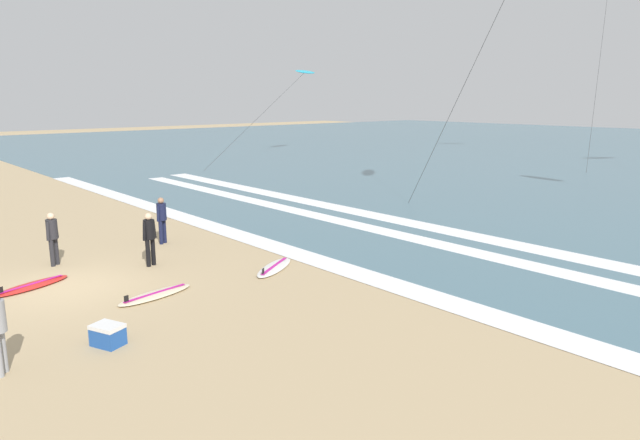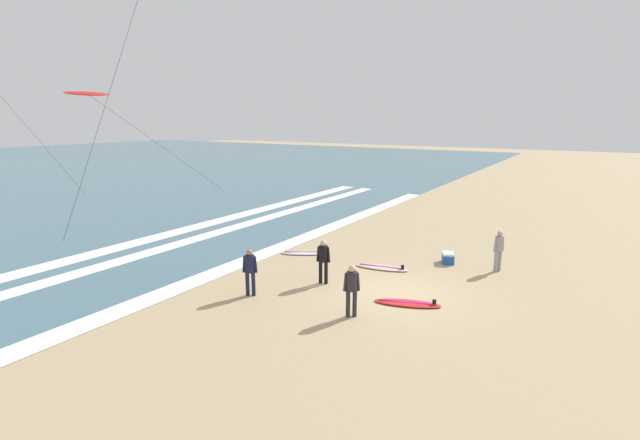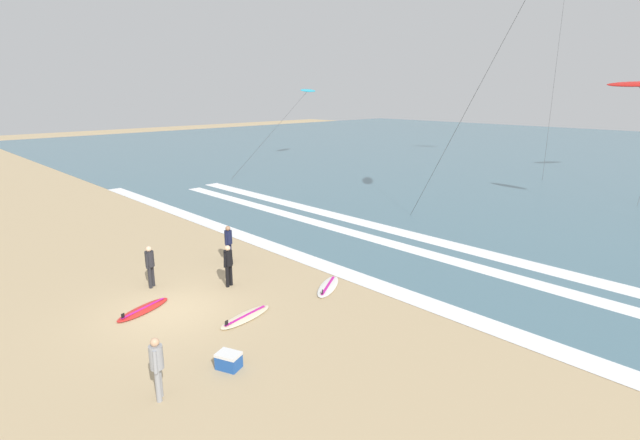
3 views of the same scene
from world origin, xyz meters
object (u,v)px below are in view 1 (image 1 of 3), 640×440
surfer_foreground_main (149,234)px  surfboard_right_spare (274,267)px  surfer_left_near (162,216)px  surfer_right_near (52,234)px  cooler_box (108,335)px  surfboard_foreground_flat (32,286)px  surfboard_near_water (155,295)px  kite_cyan_low_near (305,72)px

surfer_foreground_main → surfboard_right_spare: (2.68, 2.56, -0.91)m
surfer_foreground_main → surfer_left_near: 2.67m
surfer_foreground_main → surfboard_right_spare: 3.82m
surfer_right_near → surfer_left_near: 3.63m
cooler_box → surfboard_foreground_flat: bearing=-178.1°
surfboard_near_water → surfboard_right_spare: bearing=88.9°
surfer_right_near → surfboard_foreground_flat: surfer_right_near is taller
surfboard_near_water → kite_cyan_low_near: (-26.65, 26.98, 7.04)m
surfer_right_near → kite_cyan_low_near: size_ratio=0.11×
surfer_right_near → surfer_left_near: same height
surfer_left_near → surfboard_near_water: (4.84, -2.58, -0.91)m
surfer_foreground_main → surfer_right_near: bearing=-131.8°
kite_cyan_low_near → surfboard_foreground_flat: bearing=-50.7°
surfboard_near_water → surfer_right_near: bearing=-167.1°
surfboard_foreground_flat → surfboard_right_spare: 6.49m
surfer_foreground_main → surfer_right_near: size_ratio=1.00×
kite_cyan_low_near → cooler_box: kite_cyan_low_near is taller
surfer_foreground_main → cooler_box: 5.67m
cooler_box → surfboard_near_water: bearing=136.2°
surfboard_right_spare → cooler_box: (2.01, -5.66, 0.18)m
surfer_foreground_main → surfboard_foreground_flat: surfer_foreground_main is taller
surfboard_right_spare → kite_cyan_low_near: 36.15m
surfboard_foreground_flat → surfboard_near_water: size_ratio=1.00×
surfer_left_near → surfboard_near_water: 5.56m
surfboard_right_spare → surfboard_near_water: (-0.07, -3.67, 0.00)m
surfboard_foreground_flat → kite_cyan_low_near: 38.30m
surfer_right_near → surfboard_near_water: 4.74m
surfboard_foreground_flat → surfer_left_near: bearing=113.3°
surfer_left_near → surfboard_near_water: size_ratio=0.74×
surfboard_foreground_flat → cooler_box: (4.89, 0.16, 0.18)m
surfboard_right_spare → cooler_box: bearing=-70.4°
surfer_left_near → cooler_box: bearing=-33.4°
surfer_left_near → kite_cyan_low_near: size_ratio=0.11×
surfboard_right_spare → surfboard_near_water: size_ratio=0.97×
surfer_foreground_main → surfer_right_near: 2.88m
surfer_foreground_main → kite_cyan_low_near: bearing=132.9°
surfer_right_near → surfboard_right_spare: surfer_right_near is taller
surfer_left_near → surfboard_right_spare: (4.91, 1.09, -0.91)m
surfer_right_near → surfboard_near_water: size_ratio=0.74×
surfboard_near_water → cooler_box: cooler_box is taller
surfer_right_near → cooler_box: 6.72m
surfboard_foreground_flat → kite_cyan_low_near: size_ratio=0.15×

